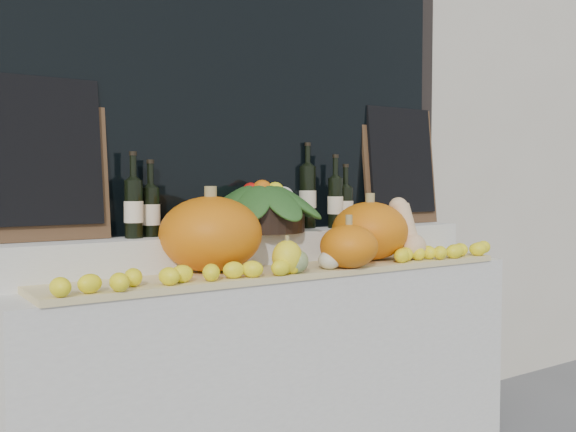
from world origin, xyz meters
The scene contains 17 objects.
display_sill centered at (0.00, 1.52, 0.44)m, with size 2.30×0.55×0.88m, color silver.
rear_tier centered at (0.00, 1.68, 0.96)m, with size 2.30×0.25×0.16m, color silver.
straw_bedding centered at (0.00, 1.40, 0.89)m, with size 2.10×0.32×0.03m, color tan.
pumpkin_left centered at (-0.33, 1.51, 1.06)m, with size 0.41×0.41×0.30m, color orange.
pumpkin_right centered at (0.45, 1.44, 1.04)m, with size 0.35×0.35×0.27m, color orange.
pumpkin_center centered at (0.19, 1.28, 1.00)m, with size 0.24×0.24×0.18m, color orange.
butternut_squash centered at (0.62, 1.38, 1.03)m, with size 0.13×0.20×0.29m.
decorative_gourds centered at (0.04, 1.29, 0.96)m, with size 0.49×0.13×0.15m.
lemon_heap centered at (0.00, 1.29, 0.94)m, with size 2.20×0.16×0.06m, color #FFF11A, non-canonical shape.
produce_bowl centered at (0.00, 1.66, 1.16)m, with size 0.58×0.58×0.24m.
wine_bottle_far_left centered at (-0.59, 1.67, 1.16)m, with size 0.08×0.08×0.34m.
wine_bottle_near_left centered at (-0.50, 1.70, 1.14)m, with size 0.08×0.08×0.31m.
wine_bottle_tall centered at (0.31, 1.74, 1.19)m, with size 0.08×0.08×0.41m.
wine_bottle_near_right centered at (0.42, 1.67, 1.17)m, with size 0.08×0.08×0.35m.
wine_bottle_far_right centered at (0.49, 1.67, 1.14)m, with size 0.08×0.08×0.31m.
chalkboard_left centered at (-0.92, 1.74, 1.36)m, with size 0.50×0.10×0.62m.
chalkboard_right centered at (0.92, 1.74, 1.36)m, with size 0.50×0.10×0.62m.
Camera 1 is at (-1.50, -0.77, 1.26)m, focal length 40.00 mm.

